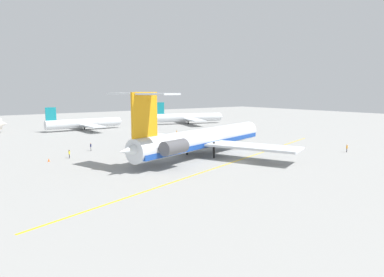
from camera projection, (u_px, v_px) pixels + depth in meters
ground at (240, 161)px, 65.76m from camera, size 324.03×324.03×0.00m
main_jetliner at (200, 139)px, 70.56m from camera, size 43.69×39.19×12.98m
airliner_mid_left at (86, 123)px, 117.87m from camera, size 26.42×26.01×7.93m
airliner_mid_right at (190, 117)px, 139.86m from camera, size 28.45×28.51×8.68m
ground_crew_near_nose at (69, 153)px, 68.86m from camera, size 0.28×0.35×1.66m
ground_crew_near_tail at (177, 132)px, 101.80m from camera, size 0.39×0.28×1.75m
ground_crew_portside at (347, 147)px, 75.35m from camera, size 0.43×0.28×1.74m
ground_crew_starboard at (91, 146)px, 77.28m from camera, size 0.28×0.43×1.77m
safety_cone_nose at (49, 160)px, 65.66m from camera, size 0.40×0.40×0.55m
taxiway_centreline at (233, 162)px, 65.12m from camera, size 78.12×24.59×0.01m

